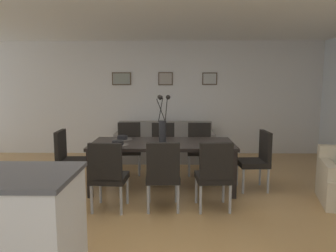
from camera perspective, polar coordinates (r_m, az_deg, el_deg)
ground_plane at (r=4.49m, az=-1.32°, el=-13.95°), size 9.00×9.00×0.00m
back_wall_panel at (r=7.42m, az=-0.48°, el=5.03°), size 9.00×0.10×2.60m
ceiling_panel at (r=4.67m, az=-1.25°, el=19.89°), size 9.00×7.20×0.08m
dining_table at (r=4.95m, az=-0.99°, el=-3.70°), size 2.20×0.97×0.74m
dining_chair_near_left at (r=4.19m, az=-10.72°, el=-8.28°), size 0.47×0.47×0.92m
dining_chair_near_right at (r=5.93m, az=-7.00°, el=-3.43°), size 0.47×0.47×0.92m
dining_chair_far_left at (r=4.15m, az=-0.91°, el=-8.31°), size 0.46×0.46×0.92m
dining_chair_far_right at (r=5.85m, az=-0.91°, el=-3.54°), size 0.44×0.44×0.92m
dining_chair_mid_left at (r=4.19m, az=8.29°, el=-8.25°), size 0.47×0.47×0.92m
dining_chair_mid_right at (r=5.87m, az=5.67°, el=-3.52°), size 0.46×0.46×0.92m
dining_chair_head_west at (r=5.26m, az=-17.48°, el=-5.19°), size 0.45×0.45×0.92m
dining_chair_head_east at (r=5.14m, az=15.80°, el=-5.43°), size 0.46×0.46×0.92m
centerpiece_vase at (r=4.90m, az=-0.99°, el=0.31°), size 0.21×0.23×0.73m
placemat_near_left at (r=4.79m, az=-8.99°, el=-3.35°), size 0.32×0.32×0.01m
bowl_near_left at (r=4.78m, az=-9.00°, el=-2.92°), size 0.17×0.17×0.07m
placemat_near_right at (r=5.22m, az=-8.19°, el=-2.42°), size 0.32×0.32×0.01m
bowl_near_right at (r=5.21m, az=-8.20°, el=-2.02°), size 0.17×0.17×0.07m
sofa at (r=6.91m, az=-0.54°, el=-3.73°), size 2.07×0.84×0.80m
framed_picture_left at (r=7.43m, az=-8.34°, el=8.40°), size 0.44×0.03×0.29m
framed_picture_center at (r=7.34m, az=-0.44°, el=8.49°), size 0.34×0.03×0.30m
framed_picture_right at (r=7.39m, az=7.49°, el=8.42°), size 0.34×0.03×0.28m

